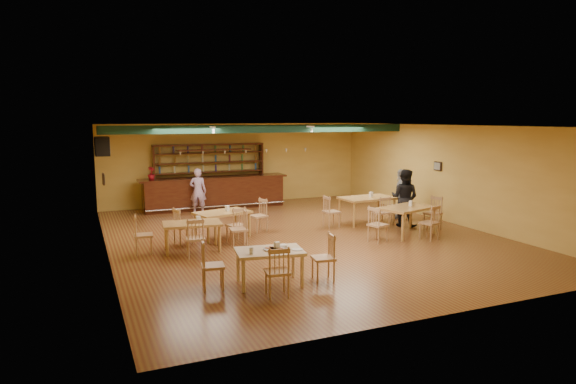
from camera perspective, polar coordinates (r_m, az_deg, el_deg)
name	(u,v)px	position (r m, az deg, el deg)	size (l,w,h in m)	color
floor	(301,236)	(13.83, 1.49, -5.02)	(12.00, 12.00, 0.00)	brown
ceiling_beam	(265,129)	(16.05, -2.62, 7.18)	(10.00, 0.30, 0.25)	black
track_rail_left	(205,127)	(16.10, -9.44, 7.33)	(0.05, 2.50, 0.05)	silver
track_rail_right	(298,126)	(17.13, 1.11, 7.50)	(0.05, 2.50, 0.05)	silver
ac_unit	(103,146)	(16.49, -20.28, 4.89)	(0.34, 0.70, 0.48)	silver
picture_left	(103,179)	(13.35, -20.20, 1.39)	(0.04, 0.34, 0.28)	black
picture_right	(438,166)	(16.60, 16.62, 2.83)	(0.04, 0.34, 0.28)	black
bar_counter	(215,193)	(18.17, -8.33, -0.06)	(5.26, 0.85, 1.13)	#37110B
back_bar_hutch	(210,175)	(18.70, -8.85, 1.95)	(4.07, 0.40, 2.28)	#37110B
poinsettia	(151,173)	(17.65, -15.25, 2.05)	(0.25, 0.25, 0.44)	maroon
dining_table_a	(223,225)	(13.72, -7.41, -3.68)	(1.42, 0.85, 0.71)	#A5773A
dining_table_b	(367,210)	(15.64, 8.91, -2.04)	(1.62, 0.97, 0.81)	#A5773A
dining_table_c	(192,236)	(12.52, -10.79, -4.97)	(1.39, 0.83, 0.69)	#A5773A
dining_table_d	(407,221)	(14.29, 13.33, -3.19)	(1.58, 0.95, 0.79)	#A5773A
near_table	(270,267)	(9.85, -2.11, -8.52)	(1.29, 0.83, 0.69)	tan
pizza_tray	(274,249)	(9.78, -1.61, -6.49)	(0.40, 0.40, 0.01)	silver
parmesan_shaker	(251,251)	(9.48, -4.18, -6.71)	(0.07, 0.07, 0.11)	#EAE5C6
napkin_stack	(281,245)	(10.03, -0.77, -6.08)	(0.20, 0.15, 0.03)	white
pizza_server	(280,247)	(9.87, -0.96, -6.30)	(0.32, 0.09, 0.00)	silver
side_plate	(297,249)	(9.77, 1.05, -6.52)	(0.22, 0.22, 0.01)	white
patron_bar	(198,191)	(17.16, -10.17, 0.10)	(0.56, 0.37, 1.54)	#85489D
patron_right_a	(404,198)	(15.35, 13.06, -0.64)	(0.83, 0.65, 1.71)	black
patron_right_b	(401,194)	(16.51, 12.66, -0.21)	(0.93, 0.39, 1.59)	gray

